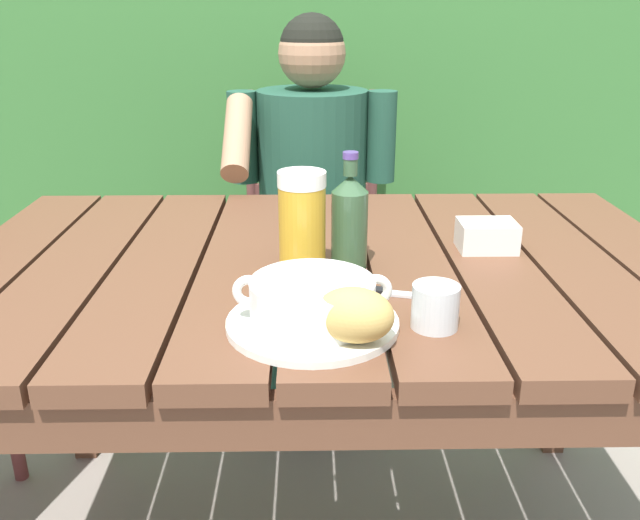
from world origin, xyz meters
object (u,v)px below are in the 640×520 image
at_px(soup_bowl, 312,299).
at_px(beer_bottle, 350,220).
at_px(serving_plate, 313,323).
at_px(table_knife, 389,293).
at_px(person_eating, 312,190).
at_px(chair_near_diner, 312,245).
at_px(water_glass_small, 435,306).
at_px(beer_glass, 302,224).
at_px(butter_tub, 487,236).
at_px(bread_roll, 354,315).

distance_m(soup_bowl, beer_bottle, 0.26).
bearing_deg(serving_plate, table_knife, 41.97).
bearing_deg(person_eating, beer_bottle, -85.03).
distance_m(chair_near_diner, water_glass_small, 1.26).
relative_size(person_eating, beer_glass, 6.32).
distance_m(person_eating, serving_plate, 1.00).
distance_m(chair_near_diner, soup_bowl, 1.25).
bearing_deg(beer_bottle, soup_bowl, -105.66).
bearing_deg(table_knife, soup_bowl, -138.03).
bearing_deg(person_eating, butter_tub, -62.43).
distance_m(beer_bottle, table_knife, 0.17).
xyz_separation_m(water_glass_small, table_knife, (-0.05, 0.12, -0.03)).
height_order(water_glass_small, butter_tub, water_glass_small).
bearing_deg(water_glass_small, soup_bowl, 178.58).
xyz_separation_m(chair_near_diner, beer_glass, (-0.02, -0.99, 0.39)).
height_order(soup_bowl, bread_roll, bread_roll).
height_order(bread_roll, beer_glass, beer_glass).
bearing_deg(bread_roll, person_eating, 92.88).
bearing_deg(bread_roll, butter_tub, 54.33).
bearing_deg(bread_roll, beer_bottle, 87.92).
distance_m(person_eating, soup_bowl, 1.00).
xyz_separation_m(person_eating, water_glass_small, (0.18, -1.00, 0.09)).
distance_m(soup_bowl, water_glass_small, 0.19).
bearing_deg(chair_near_diner, soup_bowl, -90.37).
bearing_deg(beer_bottle, water_glass_small, -65.68).
height_order(soup_bowl, water_glass_small, soup_bowl).
bearing_deg(chair_near_diner, butter_tub, -68.40).
xyz_separation_m(soup_bowl, bread_roll, (0.06, -0.07, 0.01)).
xyz_separation_m(person_eating, beer_bottle, (0.07, -0.75, 0.14)).
xyz_separation_m(chair_near_diner, table_knife, (0.12, -1.08, 0.30)).
height_order(chair_near_diner, water_glass_small, chair_near_diner).
xyz_separation_m(soup_bowl, beer_bottle, (0.07, 0.25, 0.05)).
bearing_deg(beer_glass, chair_near_diner, 88.60).
bearing_deg(water_glass_small, table_knife, 114.27).
bearing_deg(butter_tub, soup_bowl, -136.01).
bearing_deg(person_eating, serving_plate, -90.28).
distance_m(chair_near_diner, person_eating, 0.32).
height_order(serving_plate, beer_glass, beer_glass).
distance_m(chair_near_diner, butter_tub, 0.98).
relative_size(chair_near_diner, soup_bowl, 3.99).
bearing_deg(butter_tub, table_knife, -134.87).
relative_size(serving_plate, soup_bowl, 1.10).
height_order(person_eating, table_knife, person_eating).
height_order(bread_roll, beer_bottle, beer_bottle).
distance_m(bread_roll, butter_tub, 0.50).
distance_m(chair_near_diner, serving_plate, 1.24).
distance_m(soup_bowl, table_knife, 0.18).
bearing_deg(table_knife, serving_plate, -138.03).
xyz_separation_m(soup_bowl, beer_glass, (-0.02, 0.21, 0.05)).
height_order(chair_near_diner, beer_bottle, beer_bottle).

